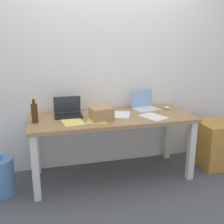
# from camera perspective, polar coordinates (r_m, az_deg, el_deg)

# --- Properties ---
(ground_plane) EXTENTS (8.00, 8.00, 0.00)m
(ground_plane) POSITION_cam_1_polar(r_m,az_deg,el_deg) (3.26, 0.00, -13.40)
(ground_plane) COLOR #515459
(back_wall) EXTENTS (5.20, 0.08, 2.60)m
(back_wall) POSITION_cam_1_polar(r_m,az_deg,el_deg) (3.27, -1.87, 10.66)
(back_wall) COLOR white
(back_wall) RESTS_ON ground
(desk) EXTENTS (1.82, 0.72, 0.73)m
(desk) POSITION_cam_1_polar(r_m,az_deg,el_deg) (3.00, 0.00, -2.68)
(desk) COLOR #A37A4C
(desk) RESTS_ON ground
(laptop_left) EXTENTS (0.31, 0.24, 0.21)m
(laptop_left) POSITION_cam_1_polar(r_m,az_deg,el_deg) (3.03, -9.45, 0.01)
(laptop_left) COLOR black
(laptop_left) RESTS_ON desk
(laptop_right) EXTENTS (0.33, 0.27, 0.22)m
(laptop_right) POSITION_cam_1_polar(r_m,az_deg,el_deg) (3.29, 7.01, 1.38)
(laptop_right) COLOR silver
(laptop_right) RESTS_ON desk
(beer_bottle) EXTENTS (0.07, 0.07, 0.26)m
(beer_bottle) POSITION_cam_1_polar(r_m,az_deg,el_deg) (2.84, -16.36, -0.14)
(beer_bottle) COLOR #47280F
(beer_bottle) RESTS_ON desk
(computer_mouse) EXTENTS (0.06, 0.10, 0.03)m
(computer_mouse) POSITION_cam_1_polar(r_m,az_deg,el_deg) (3.36, 11.72, 0.93)
(computer_mouse) COLOR silver
(computer_mouse) RESTS_ON desk
(cardboard_box) EXTENTS (0.25, 0.22, 0.13)m
(cardboard_box) POSITION_cam_1_polar(r_m,az_deg,el_deg) (2.83, -2.32, -0.38)
(cardboard_box) COLOR tan
(cardboard_box) RESTS_ON desk
(paper_sheet_near_back) EXTENTS (0.30, 0.35, 0.00)m
(paper_sheet_near_back) POSITION_cam_1_polar(r_m,az_deg,el_deg) (3.04, 1.83, -0.53)
(paper_sheet_near_back) COLOR white
(paper_sheet_near_back) RESTS_ON desk
(paper_sheet_front_left) EXTENTS (0.25, 0.32, 0.00)m
(paper_sheet_front_left) POSITION_cam_1_polar(r_m,az_deg,el_deg) (2.81, -8.50, -2.05)
(paper_sheet_front_left) COLOR #F4E06B
(paper_sheet_front_left) RESTS_ON desk
(paper_yellow_folder) EXTENTS (0.29, 0.34, 0.00)m
(paper_yellow_folder) POSITION_cam_1_polar(r_m,az_deg,el_deg) (2.86, -3.09, -1.60)
(paper_yellow_folder) COLOR #F4E06B
(paper_yellow_folder) RESTS_ON desk
(paper_sheet_front_right) EXTENTS (0.31, 0.35, 0.00)m
(paper_sheet_front_right) POSITION_cam_1_polar(r_m,az_deg,el_deg) (3.00, 8.91, -0.98)
(paper_sheet_front_right) COLOR white
(paper_sheet_front_right) RESTS_ON desk
(filing_cabinet) EXTENTS (0.40, 0.48, 0.57)m
(filing_cabinet) POSITION_cam_1_polar(r_m,az_deg,el_deg) (3.64, 20.95, -6.36)
(filing_cabinet) COLOR #C68938
(filing_cabinet) RESTS_ON ground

